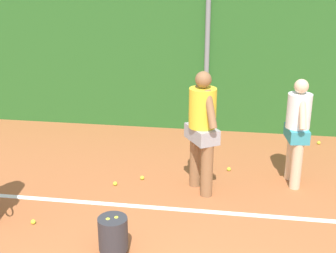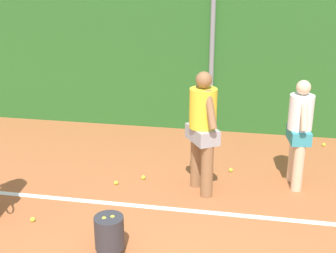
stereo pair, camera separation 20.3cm
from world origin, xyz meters
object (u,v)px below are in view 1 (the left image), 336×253
at_px(player_midcourt, 202,126).
at_px(tennis_ball_9, 289,153).
at_px(ball_hopper, 113,233).
at_px(tennis_ball_0, 319,143).
at_px(tennis_ball_3, 142,178).
at_px(tennis_ball_5, 229,169).
at_px(tennis_ball_2, 33,222).
at_px(tennis_ball_4, 115,184).
at_px(player_backcourt_far, 297,127).

xyz_separation_m(player_midcourt, tennis_ball_9, (1.51, 1.65, -1.04)).
height_order(ball_hopper, tennis_ball_0, ball_hopper).
distance_m(player_midcourt, tennis_ball_3, 1.44).
height_order(player_midcourt, tennis_ball_5, player_midcourt).
distance_m(tennis_ball_0, tennis_ball_2, 5.62).
distance_m(ball_hopper, tennis_ball_9, 4.25).
xyz_separation_m(tennis_ball_0, tennis_ball_4, (-3.51, -2.32, 0.00)).
height_order(tennis_ball_4, tennis_ball_9, same).
bearing_deg(player_backcourt_far, ball_hopper, -53.08).
xyz_separation_m(tennis_ball_0, tennis_ball_9, (-0.63, -0.61, 0.00)).
distance_m(ball_hopper, tennis_ball_5, 2.93).
bearing_deg(tennis_ball_4, ball_hopper, -75.53).
bearing_deg(player_backcourt_far, tennis_ball_9, 169.56).
relative_size(ball_hopper, tennis_ball_0, 7.78).
relative_size(tennis_ball_0, tennis_ball_4, 1.00).
xyz_separation_m(player_midcourt, player_backcourt_far, (1.44, 0.47, -0.10)).
bearing_deg(tennis_ball_3, tennis_ball_2, -127.53).
bearing_deg(tennis_ball_5, tennis_ball_9, 39.30).
bearing_deg(player_backcourt_far, tennis_ball_2, -70.94).
bearing_deg(tennis_ball_2, player_midcourt, 31.64).
distance_m(tennis_ball_3, tennis_ball_9, 2.87).
relative_size(tennis_ball_0, tennis_ball_2, 1.00).
height_order(player_backcourt_far, tennis_ball_9, player_backcourt_far).
height_order(tennis_ball_0, tennis_ball_2, same).
relative_size(ball_hopper, tennis_ball_5, 7.78).
bearing_deg(tennis_ball_4, player_midcourt, 2.29).
relative_size(player_midcourt, tennis_ball_5, 28.81).
bearing_deg(tennis_ball_2, tennis_ball_5, 39.06).
distance_m(player_midcourt, player_backcourt_far, 1.52).
relative_size(player_midcourt, tennis_ball_0, 28.81).
bearing_deg(tennis_ball_4, tennis_ball_2, -122.18).
relative_size(player_midcourt, ball_hopper, 3.71).
bearing_deg(ball_hopper, tennis_ball_0, 53.38).
distance_m(tennis_ball_3, tennis_ball_4, 0.47).
bearing_deg(tennis_ball_9, tennis_ball_5, -140.70).
xyz_separation_m(tennis_ball_4, tennis_ball_5, (1.79, 0.82, 0.00)).
bearing_deg(player_backcourt_far, tennis_ball_4, -86.95).
height_order(tennis_ball_3, tennis_ball_5, same).
distance_m(ball_hopper, tennis_ball_3, 2.07).
bearing_deg(ball_hopper, tennis_ball_2, 158.68).
bearing_deg(ball_hopper, tennis_ball_5, 62.94).
bearing_deg(tennis_ball_0, player_backcourt_far, -111.17).
bearing_deg(tennis_ball_0, tennis_ball_2, -140.13).
xyz_separation_m(ball_hopper, tennis_ball_9, (2.41, 3.49, -0.26)).
bearing_deg(tennis_ball_9, tennis_ball_2, -140.87).
xyz_separation_m(ball_hopper, tennis_ball_0, (3.05, 4.10, -0.26)).
relative_size(tennis_ball_0, tennis_ball_9, 1.00).
bearing_deg(tennis_ball_4, tennis_ball_0, 33.48).
height_order(player_backcourt_far, tennis_ball_2, player_backcourt_far).
relative_size(player_backcourt_far, ball_hopper, 3.36).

